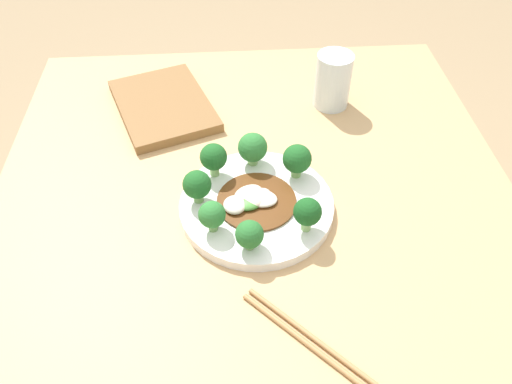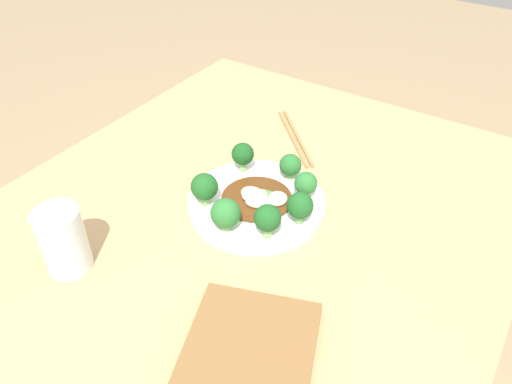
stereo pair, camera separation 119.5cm
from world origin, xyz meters
name	(u,v)px [view 1 (the left image)]	position (x,y,z in m)	size (l,w,h in m)	color
table	(256,327)	(0.00, 0.00, 0.38)	(1.02, 0.90, 0.77)	tan
plate	(256,204)	(0.00, 0.00, 0.78)	(0.25, 0.25, 0.02)	white
broccoli_northeast	(307,212)	(0.06, 0.07, 0.82)	(0.04, 0.04, 0.06)	#89B76B
broccoli_west	(250,148)	(-0.09, 0.00, 0.82)	(0.05, 0.05, 0.06)	#89B76B
broccoli_south	(197,185)	(-0.01, -0.09, 0.82)	(0.05, 0.05, 0.06)	#70A356
broccoli_southeast	(212,215)	(0.05, -0.07, 0.82)	(0.04, 0.04, 0.05)	#70A356
broccoli_southwest	(214,158)	(-0.07, -0.07, 0.83)	(0.05, 0.05, 0.06)	#89B76B
broccoli_northwest	(297,159)	(-0.06, 0.07, 0.82)	(0.05, 0.05, 0.06)	#7AAD5B
broccoli_east	(250,235)	(0.09, -0.02, 0.82)	(0.04, 0.04, 0.05)	#70A356
stirfry_center	(253,199)	(0.00, -0.01, 0.79)	(0.13, 0.13, 0.02)	#5B3314
drinking_glass	(333,81)	(-0.29, 0.17, 0.82)	(0.07, 0.07, 0.11)	silver
chopsticks	(313,343)	(0.24, 0.06, 0.77)	(0.18, 0.18, 0.01)	#AD7F4C
cutting_board	(163,106)	(-0.29, -0.17, 0.78)	(0.28, 0.24, 0.02)	brown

